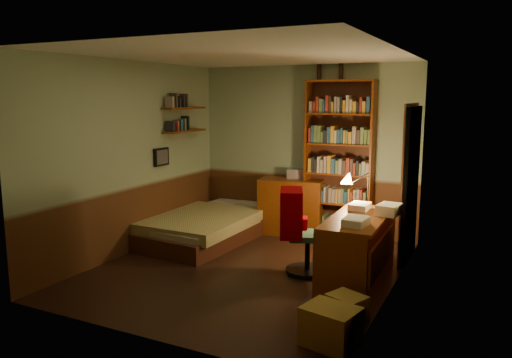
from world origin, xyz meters
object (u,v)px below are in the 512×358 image
at_px(bed, 210,216).
at_px(cardboard_box_a, 331,326).
at_px(desk, 357,249).
at_px(office_chair, 308,233).
at_px(cardboard_box_b, 347,307).
at_px(mini_stereo, 295,173).
at_px(dresser, 291,206).
at_px(desk_lamp, 368,184).
at_px(bookshelf, 339,161).

height_order(bed, cardboard_box_a, bed).
xyz_separation_m(desk, office_chair, (-0.61, 0.00, 0.12)).
xyz_separation_m(bed, desk, (2.47, -0.78, 0.05)).
distance_m(desk, cardboard_box_b, 1.08).
bearing_deg(mini_stereo, dresser, -115.12).
bearing_deg(desk, office_chair, 178.16).
distance_m(bed, cardboard_box_a, 3.57).
xyz_separation_m(dresser, office_chair, (0.86, -1.57, 0.07)).
xyz_separation_m(mini_stereo, desk, (1.45, -1.70, -0.55)).
bearing_deg(desk_lamp, bed, -171.46).
height_order(desk_lamp, cardboard_box_a, desk_lamp).
bearing_deg(desk, cardboard_box_b, -81.58).
xyz_separation_m(mini_stereo, cardboard_box_b, (1.64, -2.73, -0.81)).
distance_m(bookshelf, desk_lamp, 1.21).
bearing_deg(bookshelf, mini_stereo, 175.15).
height_order(mini_stereo, desk_lamp, desk_lamp).
xyz_separation_m(bookshelf, cardboard_box_b, (0.93, -2.69, -1.06)).
xyz_separation_m(dresser, cardboard_box_a, (1.66, -3.16, -0.26)).
bearing_deg(desk_lamp, mini_stereo, 154.64).
xyz_separation_m(desk, cardboard_box_a, (0.20, -1.58, -0.21)).
bearing_deg(bed, desk_lamp, 1.43).
bearing_deg(dresser, bed, -150.89).
xyz_separation_m(desk, cardboard_box_b, (0.18, -1.03, -0.26)).
distance_m(bookshelf, cardboard_box_b, 3.03).
distance_m(mini_stereo, desk, 2.31).
bearing_deg(desk, dresser, 131.37).
height_order(dresser, bookshelf, bookshelf).
bearing_deg(bed, dresser, 42.33).
height_order(mini_stereo, desk, mini_stereo).
bearing_deg(desk_lamp, bookshelf, 135.67).
relative_size(dresser, mini_stereo, 3.69).
distance_m(desk, desk_lamp, 0.94).
bearing_deg(bookshelf, cardboard_box_b, -72.63).
distance_m(bookshelf, desk, 1.99).
bearing_deg(dresser, cardboard_box_a, -71.49).
distance_m(desk, cardboard_box_a, 1.61).
height_order(desk, desk_lamp, desk_lamp).
bearing_deg(cardboard_box_b, bookshelf, 108.99).
height_order(bookshelf, desk, bookshelf).
bearing_deg(desk_lamp, cardboard_box_b, -70.72).
bearing_deg(dresser, desk_lamp, -42.00).
height_order(dresser, desk, dresser).
bearing_deg(desk, bookshelf, 112.57).
distance_m(bookshelf, office_chair, 1.80).
relative_size(bed, cardboard_box_a, 5.02).
height_order(bed, office_chair, office_chair).
bearing_deg(cardboard_box_a, office_chair, 116.96).
relative_size(mini_stereo, cardboard_box_a, 0.58).
xyz_separation_m(office_chair, cardboard_box_a, (0.81, -1.59, -0.33)).
distance_m(dresser, bookshelf, 1.04).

